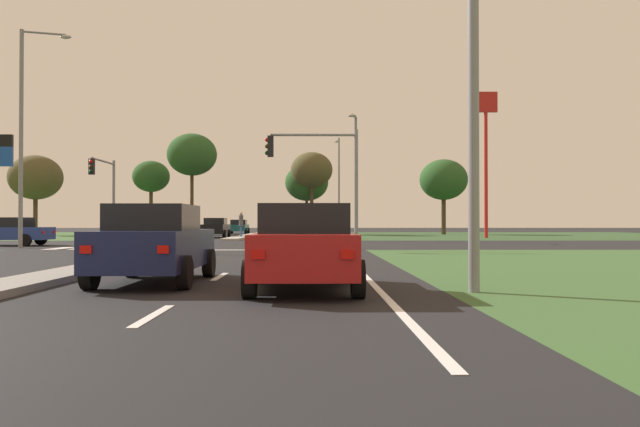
# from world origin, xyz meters

# --- Properties ---
(ground_plane) EXTENTS (200.00, 200.00, 0.00)m
(ground_plane) POSITION_xyz_m (0.00, 30.00, 0.00)
(ground_plane) COLOR black
(grass_verge_far_right) EXTENTS (35.00, 35.00, 0.01)m
(grass_verge_far_right) POSITION_xyz_m (25.50, 54.50, 0.00)
(grass_verge_far_right) COLOR #2D4C28
(grass_verge_far_right) RESTS_ON ground
(median_island_near) EXTENTS (1.20, 22.00, 0.14)m
(median_island_near) POSITION_xyz_m (0.00, 11.00, 0.07)
(median_island_near) COLOR gray
(median_island_near) RESTS_ON ground
(median_island_far) EXTENTS (1.20, 36.00, 0.14)m
(median_island_far) POSITION_xyz_m (0.00, 55.00, 0.07)
(median_island_far) COLOR #ADA89E
(median_island_far) RESTS_ON ground
(lane_dash_near) EXTENTS (0.14, 2.00, 0.01)m
(lane_dash_near) POSITION_xyz_m (3.50, 3.30, 0.01)
(lane_dash_near) COLOR silver
(lane_dash_near) RESTS_ON ground
(lane_dash_second) EXTENTS (0.14, 2.00, 0.01)m
(lane_dash_second) POSITION_xyz_m (3.50, 9.30, 0.01)
(lane_dash_second) COLOR silver
(lane_dash_second) RESTS_ON ground
(lane_dash_third) EXTENTS (0.14, 2.00, 0.01)m
(lane_dash_third) POSITION_xyz_m (3.50, 15.30, 0.01)
(lane_dash_third) COLOR silver
(lane_dash_third) RESTS_ON ground
(edge_line_right) EXTENTS (0.14, 24.00, 0.01)m
(edge_line_right) POSITION_xyz_m (6.85, 12.00, 0.01)
(edge_line_right) COLOR silver
(edge_line_right) RESTS_ON ground
(stop_bar_near) EXTENTS (6.40, 0.50, 0.01)m
(stop_bar_near) POSITION_xyz_m (3.80, 23.00, 0.01)
(stop_bar_near) COLOR silver
(stop_bar_near) RESTS_ON ground
(crosswalk_bar_near) EXTENTS (0.70, 2.80, 0.01)m
(crosswalk_bar_near) POSITION_xyz_m (-6.40, 24.80, 0.01)
(crosswalk_bar_near) COLOR silver
(crosswalk_bar_near) RESTS_ON ground
(crosswalk_bar_second) EXTENTS (0.70, 2.80, 0.01)m
(crosswalk_bar_second) POSITION_xyz_m (-5.25, 24.80, 0.01)
(crosswalk_bar_second) COLOR silver
(crosswalk_bar_second) RESTS_ON ground
(crosswalk_bar_third) EXTENTS (0.70, 2.80, 0.01)m
(crosswalk_bar_third) POSITION_xyz_m (-4.10, 24.80, 0.01)
(crosswalk_bar_third) COLOR silver
(crosswalk_bar_third) RESTS_ON ground
(crosswalk_bar_fourth) EXTENTS (0.70, 2.80, 0.01)m
(crosswalk_bar_fourth) POSITION_xyz_m (-2.95, 24.80, 0.01)
(crosswalk_bar_fourth) COLOR silver
(crosswalk_bar_fourth) RESTS_ON ground
(crosswalk_bar_fifth) EXTENTS (0.70, 2.80, 0.01)m
(crosswalk_bar_fifth) POSITION_xyz_m (-1.80, 24.80, 0.01)
(crosswalk_bar_fifth) COLOR silver
(crosswalk_bar_fifth) RESTS_ON ground
(car_beige_near) EXTENTS (4.19, 2.08, 1.47)m
(car_beige_near) POSITION_xyz_m (-3.46, 31.93, 0.76)
(car_beige_near) COLOR #BCAD8E
(car_beige_near) RESTS_ON ground
(car_teal_second) EXTENTS (1.99, 4.17, 1.50)m
(car_teal_second) POSITION_xyz_m (-2.18, 60.80, 0.77)
(car_teal_second) COLOR #19565B
(car_teal_second) RESTS_ON ground
(car_black_third) EXTENTS (2.05, 4.40, 1.58)m
(car_black_third) POSITION_xyz_m (-2.24, 45.52, 0.81)
(car_black_third) COLOR black
(car_black_third) RESTS_ON ground
(car_red_fourth) EXTENTS (1.99, 4.22, 1.58)m
(car_red_fourth) POSITION_xyz_m (5.49, 6.47, 0.80)
(car_red_fourth) COLOR #A31919
(car_red_fourth) RESTS_ON ground
(car_blue_fifth) EXTENTS (4.62, 2.09, 1.50)m
(car_blue_fifth) POSITION_xyz_m (-10.71, 28.47, 0.77)
(car_blue_fifth) COLOR navy
(car_blue_fifth) RESTS_ON ground
(car_navy_sixth) EXTENTS (1.97, 4.27, 1.61)m
(car_navy_sixth) POSITION_xyz_m (2.39, 7.84, 0.82)
(car_navy_sixth) COLOR #161E47
(car_navy_sixth) RESTS_ON ground
(traffic_signal_near_right) EXTENTS (4.25, 0.32, 5.48)m
(traffic_signal_near_right) POSITION_xyz_m (6.07, 23.40, 3.75)
(traffic_signal_near_right) COLOR gray
(traffic_signal_near_right) RESTS_ON ground
(traffic_signal_far_left) EXTENTS (0.32, 4.50, 5.34)m
(traffic_signal_far_left) POSITION_xyz_m (-7.60, 34.95, 3.68)
(traffic_signal_far_left) COLOR gray
(traffic_signal_far_left) RESTS_ON ground
(street_lamp_second) EXTENTS (2.30, 0.78, 10.61)m
(street_lamp_second) POSITION_xyz_m (-8.35, 25.39, 5.86)
(street_lamp_second) COLOR gray
(street_lamp_second) RESTS_ON ground
(street_lamp_third) EXTENTS (0.72, 1.89, 8.38)m
(street_lamp_third) POSITION_xyz_m (8.48, 37.00, 4.69)
(street_lamp_third) COLOR gray
(street_lamp_third) RESTS_ON ground
(street_lamp_fourth) EXTENTS (0.56, 2.11, 10.66)m
(street_lamp_fourth) POSITION_xyz_m (8.50, 64.90, 5.87)
(street_lamp_fourth) COLOR gray
(street_lamp_fourth) RESTS_ON ground
(pedestrian_at_median) EXTENTS (0.34, 0.34, 1.88)m
(pedestrian_at_median) POSITION_xyz_m (0.10, 43.13, 1.29)
(pedestrian_at_median) COLOR #335184
(pedestrian_at_median) RESTS_ON median_island_far
(fastfood_pole_sign) EXTENTS (1.80, 0.40, 11.55)m
(fastfood_pole_sign) POSITION_xyz_m (19.30, 44.26, 8.43)
(fastfood_pole_sign) COLOR red
(fastfood_pole_sign) RESTS_ON ground
(treeline_near) EXTENTS (4.96, 4.96, 7.61)m
(treeline_near) POSITION_xyz_m (-20.76, 54.73, 5.48)
(treeline_near) COLOR #423323
(treeline_near) RESTS_ON ground
(treeline_second) EXTENTS (3.75, 3.75, 7.50)m
(treeline_second) POSITION_xyz_m (-10.90, 58.95, 5.86)
(treeline_second) COLOR #423323
(treeline_second) RESTS_ON ground
(treeline_third) EXTENTS (4.73, 4.73, 9.71)m
(treeline_third) POSITION_xyz_m (-5.94, 54.79, 7.66)
(treeline_third) COLOR #423323
(treeline_third) RESTS_ON ground
(treeline_fourth) EXTENTS (4.42, 4.42, 7.17)m
(treeline_fourth) POSITION_xyz_m (4.98, 58.86, 5.28)
(treeline_fourth) COLOR #423323
(treeline_fourth) RESTS_ON ground
(treeline_fifth) EXTENTS (4.14, 4.14, 8.18)m
(treeline_fifth) POSITION_xyz_m (5.49, 56.87, 6.38)
(treeline_fifth) COLOR #423323
(treeline_fifth) RESTS_ON ground
(treeline_sixth) EXTENTS (4.88, 4.88, 7.66)m
(treeline_sixth) POSITION_xyz_m (18.94, 58.63, 5.55)
(treeline_sixth) COLOR #423323
(treeline_sixth) RESTS_ON ground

